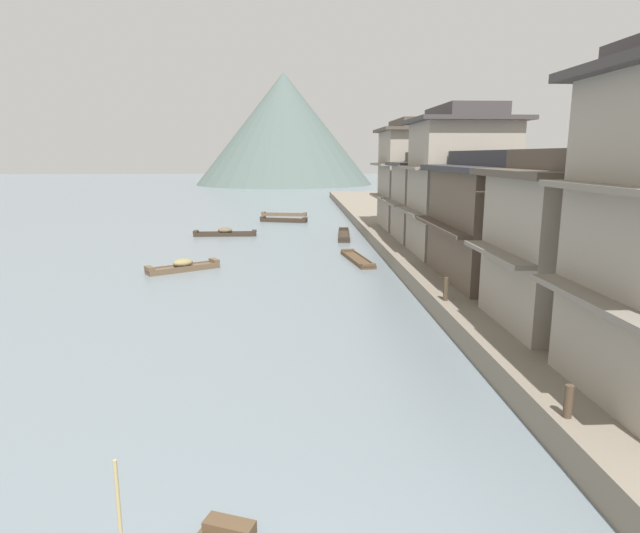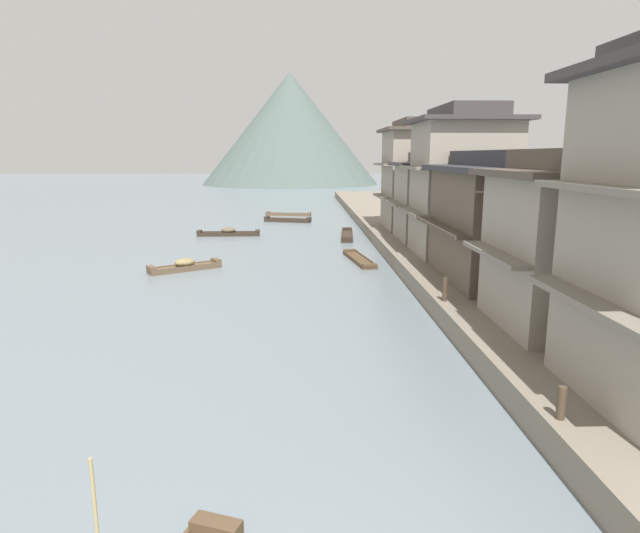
# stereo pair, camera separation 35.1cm
# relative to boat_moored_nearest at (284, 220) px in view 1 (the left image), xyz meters

# --- Properties ---
(riverbank_right) EXTENTS (18.00, 110.00, 0.87)m
(riverbank_right) POSITION_rel_boat_moored_nearest_xyz_m (16.02, -20.19, 0.26)
(riverbank_right) COLOR slate
(riverbank_right) RESTS_ON ground
(boat_moored_nearest) EXTENTS (4.98, 2.35, 0.52)m
(boat_moored_nearest) POSITION_rel_boat_moored_nearest_xyz_m (0.00, 0.00, 0.00)
(boat_moored_nearest) COLOR #33281E
(boat_moored_nearest) RESTS_ON ground
(boat_moored_second) EXTENTS (1.41, 5.85, 0.50)m
(boat_moored_second) POSITION_rel_boat_moored_nearest_xyz_m (5.27, -11.14, -0.01)
(boat_moored_second) COLOR #33281E
(boat_moored_second) RESTS_ON ground
(boat_moored_third) EXTENTS (5.34, 1.03, 0.74)m
(boat_moored_third) POSITION_rel_boat_moored_nearest_xyz_m (-4.83, -9.70, 0.07)
(boat_moored_third) COLOR #33281E
(boat_moored_third) RESTS_ON ground
(boat_moored_far) EXTENTS (5.27, 1.89, 0.42)m
(boat_moored_far) POSITION_rel_boat_moored_nearest_xyz_m (-0.07, 5.86, -0.03)
(boat_moored_far) COLOR brown
(boat_moored_far) RESTS_ON ground
(boat_midriver_drifting) EXTENTS (1.76, 5.66, 0.34)m
(boat_midriver_drifting) POSITION_rel_boat_moored_nearest_xyz_m (5.21, -21.45, -0.06)
(boat_midriver_drifting) COLOR brown
(boat_midriver_drifting) RESTS_ON ground
(boat_midriver_upstream) EXTENTS (4.17, 3.18, 0.74)m
(boat_midriver_upstream) POSITION_rel_boat_moored_nearest_xyz_m (-5.56, -23.99, 0.09)
(boat_midriver_upstream) COLOR brown
(boat_midriver_upstream) RESTS_ON ground
(house_waterfront_second) EXTENTS (5.76, 5.81, 6.14)m
(house_waterfront_second) POSITION_rel_boat_moored_nearest_xyz_m (10.72, -37.98, 3.71)
(house_waterfront_second) COLOR gray
(house_waterfront_second) RESTS_ON riverbank_right
(house_waterfront_tall) EXTENTS (6.44, 8.34, 6.14)m
(house_waterfront_tall) POSITION_rel_boat_moored_nearest_xyz_m (11.06, -30.73, 3.69)
(house_waterfront_tall) COLOR brown
(house_waterfront_tall) RESTS_ON riverbank_right
(house_waterfront_narrow) EXTENTS (6.46, 6.21, 8.74)m
(house_waterfront_narrow) POSITION_rel_boat_moored_nearest_xyz_m (11.06, -23.76, 5.00)
(house_waterfront_narrow) COLOR gray
(house_waterfront_narrow) RESTS_ON riverbank_right
(house_waterfront_far) EXTENTS (6.53, 5.98, 6.14)m
(house_waterfront_far) POSITION_rel_boat_moored_nearest_xyz_m (11.10, -17.88, 3.70)
(house_waterfront_far) COLOR gray
(house_waterfront_far) RESTS_ON riverbank_right
(house_waterfront_end) EXTENTS (5.64, 6.78, 8.74)m
(house_waterfront_end) POSITION_rel_boat_moored_nearest_xyz_m (10.65, -11.54, 5.00)
(house_waterfront_end) COLOR gray
(house_waterfront_end) RESTS_ON riverbank_right
(mooring_post_dock_near) EXTENTS (0.20, 0.20, 0.79)m
(mooring_post_dock_near) POSITION_rel_boat_moored_nearest_xyz_m (7.37, -44.78, 1.09)
(mooring_post_dock_near) COLOR #473828
(mooring_post_dock_near) RESTS_ON riverbank_right
(mooring_post_dock_mid) EXTENTS (0.20, 0.20, 0.98)m
(mooring_post_dock_mid) POSITION_rel_boat_moored_nearest_xyz_m (7.37, -34.54, 1.18)
(mooring_post_dock_mid) COLOR #473828
(mooring_post_dock_mid) RESTS_ON riverbank_right
(hill_far_west) EXTENTS (41.86, 41.86, 25.74)m
(hill_far_west) POSITION_rel_boat_moored_nearest_xyz_m (-1.15, 76.13, 12.70)
(hill_far_west) COLOR #4C5B56
(hill_far_west) RESTS_ON ground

